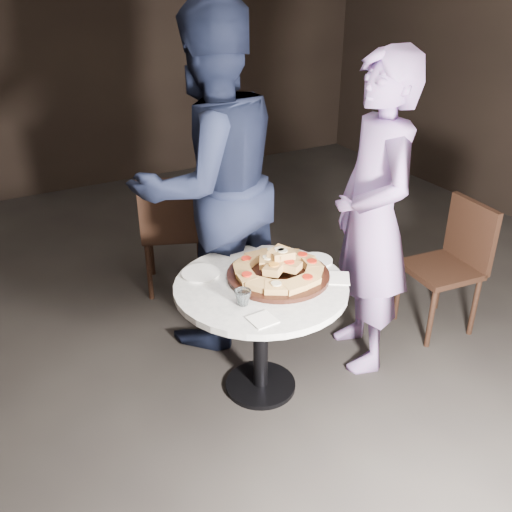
% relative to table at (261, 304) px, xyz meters
% --- Properties ---
extents(floor, '(7.00, 7.00, 0.00)m').
position_rel_table_xyz_m(floor, '(0.10, 0.04, -0.52)').
color(floor, black).
rests_on(floor, ground).
extents(table, '(1.05, 1.05, 0.64)m').
position_rel_table_xyz_m(table, '(0.00, 0.00, 0.00)').
color(table, black).
rests_on(table, ground).
extents(serving_board, '(0.53, 0.53, 0.02)m').
position_rel_table_xyz_m(serving_board, '(0.11, 0.02, 0.13)').
color(serving_board, black).
rests_on(serving_board, table).
extents(focaccia_pile, '(0.46, 0.45, 0.12)m').
position_rel_table_xyz_m(focaccia_pile, '(0.11, 0.02, 0.18)').
color(focaccia_pile, tan).
rests_on(focaccia_pile, serving_board).
extents(plate_left, '(0.25, 0.25, 0.01)m').
position_rel_table_xyz_m(plate_left, '(-0.22, 0.23, 0.12)').
color(plate_left, white).
rests_on(plate_left, table).
extents(plate_right, '(0.17, 0.17, 0.01)m').
position_rel_table_xyz_m(plate_right, '(0.37, 0.07, 0.12)').
color(plate_right, white).
rests_on(plate_right, table).
extents(water_glass, '(0.08, 0.08, 0.07)m').
position_rel_table_xyz_m(water_glass, '(-0.16, -0.12, 0.16)').
color(water_glass, silver).
rests_on(water_glass, table).
extents(napkin_near, '(0.12, 0.12, 0.01)m').
position_rel_table_xyz_m(napkin_near, '(-0.15, -0.28, 0.12)').
color(napkin_near, white).
rests_on(napkin_near, table).
extents(napkin_far, '(0.18, 0.18, 0.01)m').
position_rel_table_xyz_m(napkin_far, '(0.35, -0.14, 0.12)').
color(napkin_far, white).
rests_on(napkin_far, table).
extents(chair_far, '(0.53, 0.54, 0.86)m').
position_rel_table_xyz_m(chair_far, '(-0.01, 1.16, -0.03)').
color(chair_far, black).
rests_on(chair_far, ground).
extents(chair_right, '(0.43, 0.41, 0.80)m').
position_rel_table_xyz_m(chair_right, '(1.30, -0.03, -0.06)').
color(chair_right, black).
rests_on(chair_right, ground).
extents(diner_navy, '(1.02, 0.85, 1.91)m').
position_rel_table_xyz_m(diner_navy, '(0.02, 0.61, 0.43)').
color(diner_navy, black).
rests_on(diner_navy, ground).
extents(diner_teal, '(0.58, 0.72, 1.71)m').
position_rel_table_xyz_m(diner_teal, '(0.65, -0.02, 0.33)').
color(diner_teal, '#7E65A0').
rests_on(diner_teal, ground).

